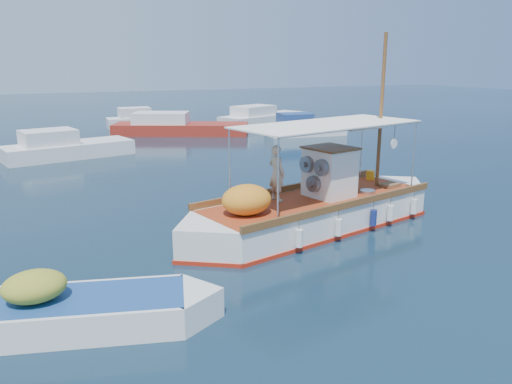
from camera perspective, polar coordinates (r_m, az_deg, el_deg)
name	(u,v)px	position (r m, az deg, el deg)	size (l,w,h in m)	color
ground	(300,227)	(16.01, 5.00, -4.02)	(160.00, 160.00, 0.00)	black
fishing_caique	(315,210)	(15.93, 6.79, -2.09)	(10.03, 4.25, 6.26)	white
dinghy	(74,314)	(10.72, -20.10, -12.95)	(5.60, 2.74, 1.42)	white
bg_boat_nw	(65,149)	(29.42, -21.01, 4.62)	(7.09, 3.79, 1.80)	silver
bg_boat_n	(177,128)	(37.06, -9.01, 7.28)	(9.89, 6.75, 1.80)	maroon
bg_boat_ne	(303,128)	(36.28, 5.42, 7.24)	(5.82, 3.01, 1.80)	silver
bg_boat_e	(262,118)	(43.02, 0.66, 8.45)	(8.91, 5.56, 1.80)	silver
bg_boat_far_n	(144,121)	(41.81, -12.70, 7.92)	(6.23, 2.33, 1.80)	silver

